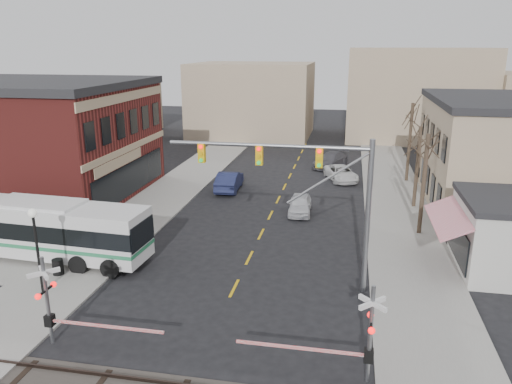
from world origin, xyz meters
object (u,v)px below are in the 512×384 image
(car_b, at_px, (229,181))
(rr_crossing_east, at_px, (358,334))
(traffic_signal_mast, at_px, (312,182))
(trash_bin, at_px, (58,267))
(car_d, at_px, (331,160))
(pedestrian_near, at_px, (99,244))
(transit_bus, at_px, (40,228))
(car_c, at_px, (341,173))
(pedestrian_far, at_px, (102,227))
(street_lamp, at_px, (35,234))
(rr_crossing_west, at_px, (57,303))
(car_a, at_px, (300,204))

(car_b, bearing_deg, rr_crossing_east, 110.86)
(traffic_signal_mast, height_order, trash_bin, traffic_signal_mast)
(car_d, bearing_deg, pedestrian_near, -91.40)
(transit_bus, height_order, rr_crossing_east, rr_crossing_east)
(car_c, bearing_deg, car_b, -170.32)
(pedestrian_far, bearing_deg, car_b, 8.78)
(traffic_signal_mast, height_order, rr_crossing_east, traffic_signal_mast)
(rr_crossing_east, relative_size, pedestrian_near, 3.14)
(street_lamp, distance_m, car_d, 33.74)
(traffic_signal_mast, xyz_separation_m, rr_crossing_west, (-9.94, -7.34, -3.79))
(rr_crossing_east, distance_m, trash_bin, 17.29)
(traffic_signal_mast, relative_size, car_d, 1.95)
(rr_crossing_east, relative_size, car_a, 1.36)
(traffic_signal_mast, relative_size, car_b, 2.02)
(transit_bus, height_order, car_b, transit_bus)
(traffic_signal_mast, relative_size, rr_crossing_west, 1.84)
(car_b, xyz_separation_m, car_d, (8.40, 10.40, -0.08))
(rr_crossing_west, bearing_deg, pedestrian_near, 106.79)
(traffic_signal_mast, xyz_separation_m, car_c, (1.11, 22.30, -5.07))
(rr_crossing_east, distance_m, pedestrian_far, 20.08)
(traffic_signal_mast, height_order, rr_crossing_west, traffic_signal_mast)
(car_a, bearing_deg, street_lamp, -130.00)
(car_b, height_order, pedestrian_far, car_b)
(rr_crossing_west, xyz_separation_m, pedestrian_near, (-2.53, 8.38, -0.96))
(rr_crossing_east, xyz_separation_m, car_a, (-4.14, 19.29, -1.27))
(rr_crossing_east, distance_m, car_b, 26.84)
(traffic_signal_mast, bearing_deg, car_b, 116.45)
(car_a, bearing_deg, transit_bus, -144.50)
(car_a, relative_size, car_c, 0.84)
(pedestrian_near, bearing_deg, pedestrian_far, 27.26)
(rr_crossing_east, xyz_separation_m, pedestrian_far, (-16.38, 11.57, -1.11))
(rr_crossing_west, bearing_deg, car_d, 74.24)
(traffic_signal_mast, distance_m, pedestrian_near, 13.38)
(rr_crossing_east, bearing_deg, pedestrian_near, 150.51)
(car_b, relative_size, pedestrian_near, 2.87)
(trash_bin, bearing_deg, rr_crossing_west, -57.55)
(rr_crossing_west, bearing_deg, rr_crossing_east, -0.22)
(rr_crossing_west, bearing_deg, street_lamp, 131.15)
(car_b, distance_m, car_c, 10.93)
(pedestrian_near, bearing_deg, traffic_signal_mast, -92.63)
(rr_crossing_west, height_order, car_c, rr_crossing_west)
(rr_crossing_west, distance_m, car_b, 24.51)
(traffic_signal_mast, distance_m, trash_bin, 14.74)
(street_lamp, height_order, trash_bin, street_lamp)
(car_a, distance_m, car_c, 10.78)
(car_c, distance_m, pedestrian_near, 25.23)
(street_lamp, distance_m, car_a, 19.42)
(transit_bus, distance_m, pedestrian_far, 4.18)
(transit_bus, height_order, trash_bin, transit_bus)
(trash_bin, relative_size, pedestrian_far, 0.59)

